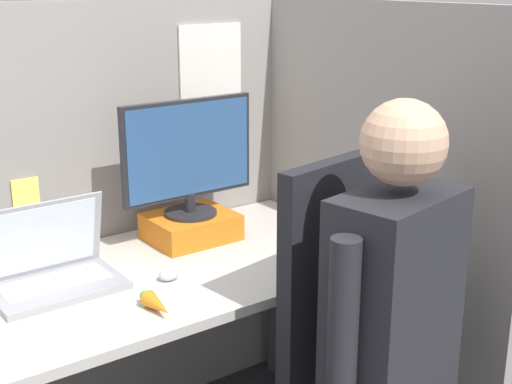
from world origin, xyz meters
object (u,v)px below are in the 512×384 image
Objects in this scene: monitor at (188,155)px; stapler at (333,229)px; office_chair at (361,378)px; carrot_toy at (157,305)px; person at (407,337)px; laptop at (53,271)px; paper_box at (191,227)px.

stapler is (0.41, -0.26, -0.27)m from monitor.
stapler is 0.66m from office_chair.
carrot_toy is 0.10× the size of person.
laptop reaches higher than stapler.
person is (0.02, -0.95, -0.01)m from paper_box.
monitor is 0.98m from person.
carrot_toy is at bearing -130.37° from monitor.
carrot_toy is (-0.78, -0.17, 0.00)m from stapler.
office_chair is at bearing -124.77° from stapler.
carrot_toy is at bearing -167.93° from stapler.
paper_box is 0.78× the size of laptop.
person is at bearing -88.55° from paper_box.
monitor reaches higher than laptop.
person is at bearing -53.71° from carrot_toy.
paper_box reaches higher than carrot_toy.
stapler is 0.79m from person.
laptop is 0.91m from office_chair.
paper_box is 0.59× the size of monitor.
laptop is at bearing -168.84° from monitor.
carrot_toy is at bearing 139.75° from office_chair.
person is (0.38, -0.52, 0.01)m from carrot_toy.
office_chair is (0.06, -0.78, -0.47)m from monitor.
stapler is at bearing 12.07° from carrot_toy.
office_chair is at bearing -40.25° from carrot_toy.
monitor is at bearing 91.44° from person.
paper_box is 0.21× the size of person.
person reaches higher than office_chair.
laptop is 2.58× the size of stapler.
carrot_toy is at bearing -130.56° from paper_box.
monitor is 3.53× the size of carrot_toy.
carrot_toy is 0.58m from office_chair.
laptop is at bearing 130.56° from office_chair.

